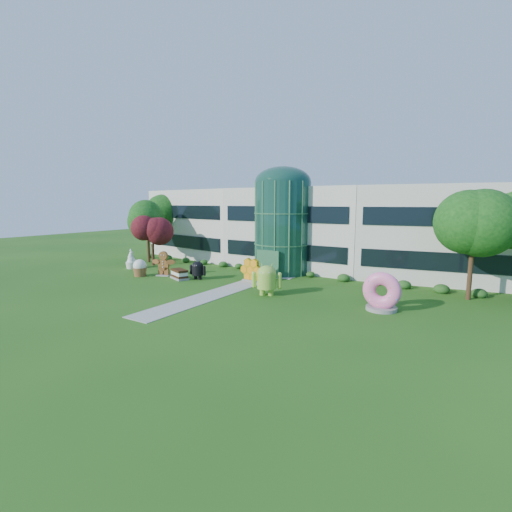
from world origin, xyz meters
The scene contains 14 objects.
ground centered at (0.00, 0.00, 0.00)m, with size 140.00×140.00×0.00m, color #215114.
building centered at (0.00, 18.00, 4.65)m, with size 46.00×15.00×9.30m, color beige, non-canonical shape.
atrium centered at (0.00, 12.00, 4.90)m, with size 6.00×6.00×9.80m, color #194738.
walkway centered at (0.00, 2.00, 0.02)m, with size 2.40×20.00×0.04m, color #9E9E93.
tree_red centered at (-15.50, 7.50, 3.00)m, with size 4.00×4.00×6.00m, color #3F0C14, non-canonical shape.
trees_backdrop centered at (0.00, 13.00, 4.20)m, with size 52.00×8.00×8.40m, color #104111, non-canonical shape.
android_green centered at (3.82, 2.43, 1.48)m, with size 2.61×1.74×2.96m, color #93C740, non-canonical shape.
android_black centered at (-5.31, 4.17, 1.08)m, with size 1.90×1.27×2.15m, color black, non-canonical shape.
donut centered at (12.96, 3.23, 1.41)m, with size 2.72×1.30×2.82m, color pink, non-canonical shape.
gingerbread centered at (-9.58, 3.66, 1.31)m, with size 2.85×1.09×2.63m, color brown, non-canonical shape.
ice_cream_sandwich centered at (-6.98, 3.30, 0.50)m, with size 2.25×1.13×1.00m, color #321F0B, non-canonical shape.
honeycomb centered at (-0.35, 6.42, 1.02)m, with size 2.58×0.92×2.03m, color orange, non-canonical shape.
froyo centered at (-16.00, 4.64, 1.16)m, with size 1.35×1.35×2.32m, color white, non-canonical shape.
cupcake centered at (-11.47, 2.11, 0.89)m, with size 1.49×1.49×1.79m, color white, non-canonical shape.
Camera 1 is at (19.37, -23.28, 7.68)m, focal length 26.00 mm.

